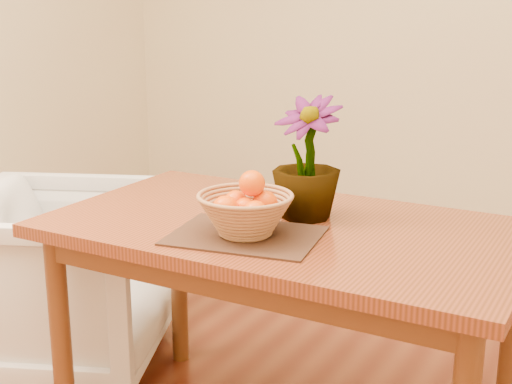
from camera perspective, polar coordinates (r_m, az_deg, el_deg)
The scene contains 7 objects.
wall_back at distance 3.86m, azimuth 15.95°, elevation 13.87°, with size 4.00×0.02×2.70m, color beige.
table at distance 2.14m, azimuth 2.32°, elevation -4.74°, with size 1.40×0.80×0.75m.
placemat at distance 1.99m, azimuth -0.85°, elevation -3.51°, with size 0.41×0.31×0.01m, color #3A2115.
wicker_basket at distance 1.97m, azimuth -0.86°, elevation -1.93°, with size 0.27×0.27×0.11m.
orange_pile at distance 1.96m, azimuth -0.76°, elevation -0.82°, with size 0.17×0.17×0.13m.
potted_plant at distance 2.12m, azimuth 4.08°, elevation 2.71°, with size 0.21×0.21×0.37m, color #164A15.
armchair at distance 2.85m, azimuth -15.29°, elevation -6.07°, with size 0.76×0.71×0.78m, color #7D6556.
Camera 1 is at (0.90, -1.50, 1.38)m, focal length 50.00 mm.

